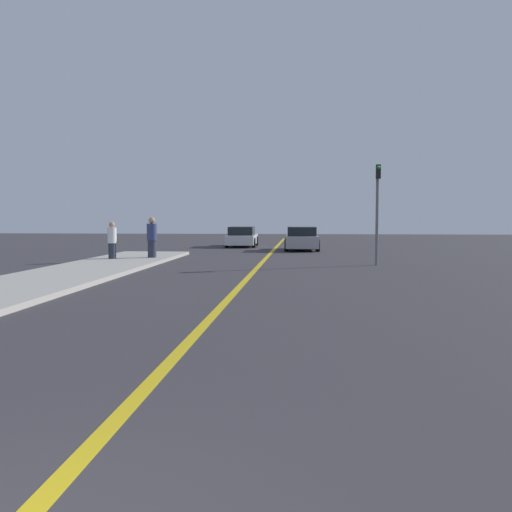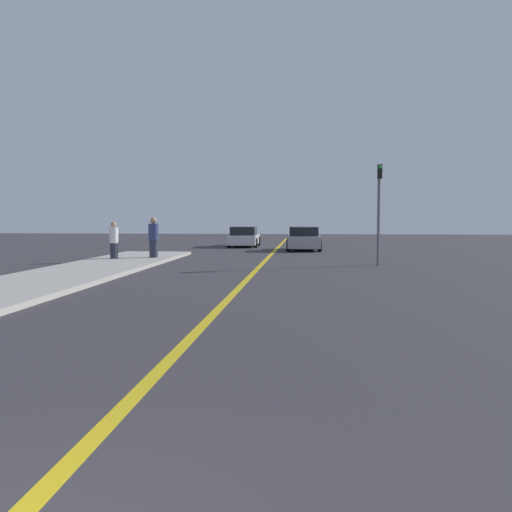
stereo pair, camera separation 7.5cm
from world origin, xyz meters
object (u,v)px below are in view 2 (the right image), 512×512
(car_near_right_lane, at_px, (304,239))
(car_ahead_center, at_px, (244,237))
(pedestrian_mid_group, at_px, (114,240))
(traffic_light, at_px, (379,204))
(pedestrian_far_standing, at_px, (154,238))

(car_near_right_lane, distance_m, car_ahead_center, 5.40)
(pedestrian_mid_group, height_order, traffic_light, traffic_light)
(traffic_light, bearing_deg, pedestrian_far_standing, 170.65)
(car_near_right_lane, height_order, traffic_light, traffic_light)
(car_ahead_center, height_order, traffic_light, traffic_light)
(car_near_right_lane, relative_size, traffic_light, 1.00)
(car_near_right_lane, xyz_separation_m, pedestrian_far_standing, (-6.52, -8.27, 0.37))
(traffic_light, bearing_deg, car_near_right_lane, 107.19)
(pedestrian_far_standing, xyz_separation_m, traffic_light, (9.56, -1.57, 1.43))
(car_ahead_center, relative_size, pedestrian_mid_group, 2.77)
(car_near_right_lane, relative_size, pedestrian_far_standing, 2.24)
(car_ahead_center, bearing_deg, pedestrian_far_standing, -103.59)
(pedestrian_mid_group, bearing_deg, car_ahead_center, 72.12)
(car_near_right_lane, xyz_separation_m, pedestrian_mid_group, (-8.02, -9.13, 0.27))
(pedestrian_mid_group, xyz_separation_m, pedestrian_far_standing, (1.50, 0.86, 0.10))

